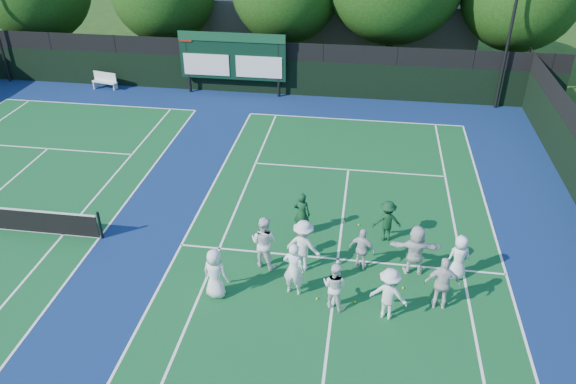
# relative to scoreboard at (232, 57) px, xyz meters

# --- Properties ---
(ground) EXTENTS (120.00, 120.00, 0.00)m
(ground) POSITION_rel_scoreboard_xyz_m (7.01, -15.59, -2.19)
(ground) COLOR #1D3C10
(ground) RESTS_ON ground
(court_apron) EXTENTS (34.00, 32.00, 0.01)m
(court_apron) POSITION_rel_scoreboard_xyz_m (1.01, -14.59, -2.19)
(court_apron) COLOR navy
(court_apron) RESTS_ON ground
(near_court) EXTENTS (11.05, 23.85, 0.01)m
(near_court) POSITION_rel_scoreboard_xyz_m (7.01, -14.59, -2.18)
(near_court) COLOR #105225
(near_court) RESTS_ON ground
(back_fence) EXTENTS (34.00, 0.08, 3.00)m
(back_fence) POSITION_rel_scoreboard_xyz_m (1.01, 0.41, -0.83)
(back_fence) COLOR black
(back_fence) RESTS_ON ground
(scoreboard) EXTENTS (6.00, 0.21, 3.55)m
(scoreboard) POSITION_rel_scoreboard_xyz_m (0.00, 0.00, 0.00)
(scoreboard) COLOR black
(scoreboard) RESTS_ON ground
(clubhouse) EXTENTS (18.00, 6.00, 4.00)m
(clubhouse) POSITION_rel_scoreboard_xyz_m (5.01, 8.41, -0.19)
(clubhouse) COLOR slate
(clubhouse) RESTS_ON ground
(bench) EXTENTS (1.59, 0.75, 0.97)m
(bench) POSITION_rel_scoreboard_xyz_m (-7.65, -0.22, -1.67)
(bench) COLOR silver
(bench) RESTS_ON ground
(tennis_ball_0) EXTENTS (0.07, 0.07, 0.07)m
(tennis_ball_0) POSITION_rel_scoreboard_xyz_m (6.52, -16.69, -2.16)
(tennis_ball_0) COLOR yellow
(tennis_ball_0) RESTS_ON ground
(tennis_ball_1) EXTENTS (0.07, 0.07, 0.07)m
(tennis_ball_1) POSITION_rel_scoreboard_xyz_m (7.09, -12.32, -2.16)
(tennis_ball_1) COLOR yellow
(tennis_ball_1) RESTS_ON ground
(tennis_ball_2) EXTENTS (0.07, 0.07, 0.07)m
(tennis_ball_2) POSITION_rel_scoreboard_xyz_m (9.15, -15.79, -2.16)
(tennis_ball_2) COLOR yellow
(tennis_ball_2) RESTS_ON ground
(tennis_ball_4) EXTENTS (0.07, 0.07, 0.07)m
(tennis_ball_4) POSITION_rel_scoreboard_xyz_m (7.63, -12.45, -2.16)
(tennis_ball_4) COLOR yellow
(tennis_ball_4) RESTS_ON ground
(tennis_ball_5) EXTENTS (0.07, 0.07, 0.07)m
(tennis_ball_5) POSITION_rel_scoreboard_xyz_m (7.69, -16.67, -2.16)
(tennis_ball_5) COLOR yellow
(tennis_ball_5) RESTS_ON ground
(player_front_0) EXTENTS (0.94, 0.74, 1.69)m
(player_front_0) POSITION_rel_scoreboard_xyz_m (3.42, -16.93, -1.35)
(player_front_0) COLOR white
(player_front_0) RESTS_ON ground
(player_front_1) EXTENTS (0.74, 0.56, 1.85)m
(player_front_1) POSITION_rel_scoreboard_xyz_m (5.77, -16.46, -1.27)
(player_front_1) COLOR white
(player_front_1) RESTS_ON ground
(player_front_2) EXTENTS (0.95, 0.85, 1.59)m
(player_front_2) POSITION_rel_scoreboard_xyz_m (7.05, -16.90, -1.40)
(player_front_2) COLOR white
(player_front_2) RESTS_ON ground
(player_front_3) EXTENTS (1.23, 0.89, 1.72)m
(player_front_3) POSITION_rel_scoreboard_xyz_m (8.63, -17.11, -1.33)
(player_front_3) COLOR white
(player_front_3) RESTS_ON ground
(player_front_4) EXTENTS (1.06, 0.45, 1.80)m
(player_front_4) POSITION_rel_scoreboard_xyz_m (10.20, -16.46, -1.29)
(player_front_4) COLOR silver
(player_front_4) RESTS_ON ground
(player_back_0) EXTENTS (1.08, 0.95, 1.87)m
(player_back_0) POSITION_rel_scoreboard_xyz_m (4.61, -15.24, -1.26)
(player_back_0) COLOR white
(player_back_0) RESTS_ON ground
(player_back_1) EXTENTS (1.33, 0.99, 1.83)m
(player_back_1) POSITION_rel_scoreboard_xyz_m (5.90, -15.22, -1.27)
(player_back_1) COLOR silver
(player_back_1) RESTS_ON ground
(player_back_2) EXTENTS (0.96, 0.64, 1.51)m
(player_back_2) POSITION_rel_scoreboard_xyz_m (7.80, -14.92, -1.43)
(player_back_2) COLOR silver
(player_back_2) RESTS_ON ground
(player_back_3) EXTENTS (1.66, 0.58, 1.78)m
(player_back_3) POSITION_rel_scoreboard_xyz_m (9.48, -14.89, -1.30)
(player_back_3) COLOR silver
(player_back_3) RESTS_ON ground
(player_back_4) EXTENTS (0.88, 0.71, 1.57)m
(player_back_4) POSITION_rel_scoreboard_xyz_m (10.85, -14.93, -1.40)
(player_back_4) COLOR white
(player_back_4) RESTS_ON ground
(coach_left) EXTENTS (0.68, 0.52, 1.68)m
(coach_left) POSITION_rel_scoreboard_xyz_m (5.61, -13.25, -1.35)
(coach_left) COLOR #103A1D
(coach_left) RESTS_ON ground
(coach_right) EXTENTS (1.08, 0.72, 1.56)m
(coach_right) POSITION_rel_scoreboard_xyz_m (8.60, -13.17, -1.41)
(coach_right) COLOR #0F381C
(coach_right) RESTS_ON ground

